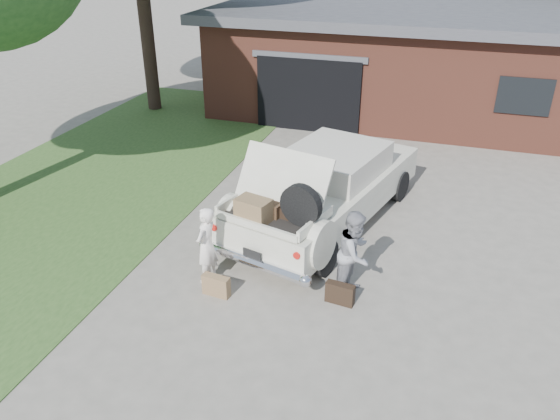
% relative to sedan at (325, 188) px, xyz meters
% --- Properties ---
extents(ground, '(90.00, 90.00, 0.00)m').
position_rel_sedan_xyz_m(ground, '(-0.42, -2.38, -0.81)').
color(ground, gray).
rests_on(ground, ground).
extents(grass_strip, '(6.00, 16.00, 0.02)m').
position_rel_sedan_xyz_m(grass_strip, '(-5.92, 0.62, -0.80)').
color(grass_strip, '#2D4C1E').
rests_on(grass_strip, ground).
extents(house, '(12.80, 7.80, 3.30)m').
position_rel_sedan_xyz_m(house, '(0.56, 9.10, 0.86)').
color(house, brown).
rests_on(house, ground).
extents(sedan, '(3.41, 5.82, 2.12)m').
position_rel_sedan_xyz_m(sedan, '(0.00, 0.00, 0.00)').
color(sedan, silver).
rests_on(sedan, ground).
extents(woman_left, '(0.39, 0.55, 1.44)m').
position_rel_sedan_xyz_m(woman_left, '(-1.46, -2.75, -0.09)').
color(woman_left, white).
rests_on(woman_left, ground).
extents(woman_right, '(0.75, 0.88, 1.57)m').
position_rel_sedan_xyz_m(woman_right, '(1.08, -2.32, -0.02)').
color(woman_right, gray).
rests_on(woman_right, ground).
extents(suitcase_left, '(0.50, 0.21, 0.38)m').
position_rel_sedan_xyz_m(suitcase_left, '(-1.13, -3.12, -0.62)').
color(suitcase_left, olive).
rests_on(suitcase_left, ground).
extents(suitcase_right, '(0.50, 0.21, 0.38)m').
position_rel_sedan_xyz_m(suitcase_right, '(0.94, -2.69, -0.62)').
color(suitcase_right, black).
rests_on(suitcase_right, ground).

